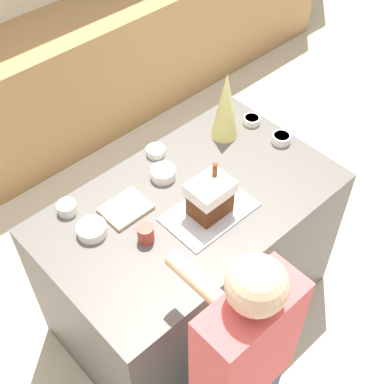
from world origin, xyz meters
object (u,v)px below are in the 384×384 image
(baking_tray, at_px, (210,212))
(candy_bowl_far_left, at_px, (252,120))
(candy_bowl_near_tray_right, at_px, (92,229))
(candy_bowl_behind_tray, at_px, (67,207))
(mug, at_px, (146,234))
(candy_bowl_beside_tree, at_px, (156,151))
(cookbook, at_px, (126,209))
(candy_bowl_near_tray_left, at_px, (281,138))
(candy_bowl_center_rear, at_px, (163,173))
(person, at_px, (241,374))
(decorative_tree, at_px, (226,105))
(gingerbread_house, at_px, (210,197))

(baking_tray, distance_m, candy_bowl_far_left, 0.70)
(candy_bowl_near_tray_right, xyz_separation_m, candy_bowl_far_left, (1.11, 0.03, -0.01))
(baking_tray, relative_size, candy_bowl_behind_tray, 4.63)
(baking_tray, bearing_deg, mug, 166.11)
(candy_bowl_beside_tree, bearing_deg, candy_bowl_far_left, -17.10)
(candy_bowl_far_left, distance_m, mug, 0.98)
(candy_bowl_behind_tray, height_order, cookbook, candy_bowl_behind_tray)
(candy_bowl_near_tray_left, xyz_separation_m, mug, (-0.96, -0.02, 0.02))
(candy_bowl_center_rear, xyz_separation_m, cookbook, (-0.27, -0.04, -0.02))
(candy_bowl_center_rear, relative_size, mug, 1.47)
(candy_bowl_beside_tree, relative_size, candy_bowl_near_tray_left, 0.99)
(person, bearing_deg, candy_bowl_far_left, 41.56)
(candy_bowl_near_tray_right, bearing_deg, candy_bowl_center_rear, 5.92)
(decorative_tree, xyz_separation_m, mug, (-0.77, -0.27, -0.16))
(candy_bowl_far_left, relative_size, mug, 1.09)
(candy_bowl_center_rear, xyz_separation_m, candy_bowl_behind_tray, (-0.48, 0.14, 0.00))
(candy_bowl_center_rear, relative_size, candy_bowl_near_tray_left, 1.24)
(gingerbread_house, height_order, candy_bowl_behind_tray, gingerbread_house)
(decorative_tree, xyz_separation_m, candy_bowl_near_tray_left, (0.18, -0.25, -0.18))
(candy_bowl_far_left, bearing_deg, mug, -166.33)
(candy_bowl_near_tray_right, height_order, mug, mug)
(mug, bearing_deg, gingerbread_house, -13.85)
(candy_bowl_far_left, height_order, cookbook, candy_bowl_far_left)
(baking_tray, bearing_deg, candy_bowl_center_rear, 91.30)
(candy_bowl_near_tray_right, height_order, person, person)
(baking_tray, height_order, gingerbread_house, gingerbread_house)
(candy_bowl_beside_tree, bearing_deg, cookbook, -150.82)
(baking_tray, bearing_deg, candy_bowl_near_tray_right, 149.95)
(gingerbread_house, relative_size, candy_bowl_center_rear, 2.08)
(decorative_tree, distance_m, cookbook, 0.76)
(mug, relative_size, person, 0.05)
(candy_bowl_beside_tree, relative_size, mug, 1.17)
(candy_bowl_behind_tray, distance_m, mug, 0.42)
(candy_bowl_near_tray_left, distance_m, cookbook, 0.93)
(decorative_tree, xyz_separation_m, person, (-0.87, -0.97, -0.33))
(gingerbread_house, relative_size, decorative_tree, 0.65)
(baking_tray, xyz_separation_m, candy_bowl_behind_tray, (-0.49, 0.47, 0.03))
(candy_bowl_behind_tray, bearing_deg, person, -86.29)
(candy_bowl_beside_tree, relative_size, person, 0.06)
(candy_bowl_beside_tree, distance_m, candy_bowl_behind_tray, 0.57)
(person, bearing_deg, candy_bowl_beside_tree, 65.78)
(candy_bowl_near_tray_left, relative_size, cookbook, 0.47)
(candy_bowl_near_tray_right, height_order, candy_bowl_behind_tray, candy_bowl_behind_tray)
(candy_bowl_beside_tree, height_order, cookbook, candy_bowl_beside_tree)
(candy_bowl_near_tray_right, xyz_separation_m, candy_bowl_near_tray_left, (1.11, -0.18, -0.00))
(gingerbread_house, height_order, candy_bowl_near_tray_right, gingerbread_house)
(candy_bowl_center_rear, xyz_separation_m, mug, (-0.32, -0.25, 0.01))
(decorative_tree, xyz_separation_m, candy_bowl_near_tray_right, (-0.93, -0.07, -0.17))
(decorative_tree, height_order, candy_bowl_far_left, decorative_tree)
(decorative_tree, distance_m, candy_bowl_far_left, 0.26)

